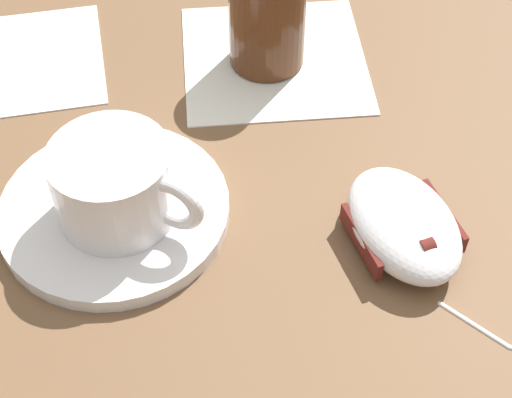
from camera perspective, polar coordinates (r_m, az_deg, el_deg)
ground_plane at (r=0.59m, az=-2.30°, el=4.21°), size 3.00×3.00×0.00m
saucer at (r=0.54m, az=-10.25°, el=-0.81°), size 0.16×0.16×0.01m
coffee_cup at (r=0.51m, az=-10.13°, el=1.05°), size 0.10×0.08×0.06m
computer_mouse at (r=0.52m, az=10.69°, el=-1.82°), size 0.09×0.11×0.03m
napkin_under_glass at (r=0.66m, az=1.35°, el=10.20°), size 0.16×0.16×0.00m
drinking_glass at (r=0.63m, az=0.82°, el=13.34°), size 0.06×0.06×0.09m
napkin_spare at (r=0.68m, az=-16.60°, el=9.60°), size 0.14×0.14×0.00m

